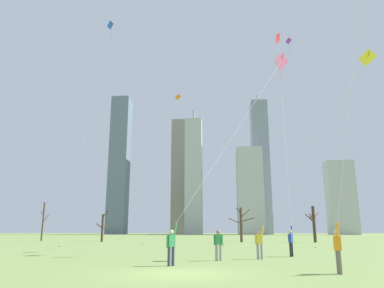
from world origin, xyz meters
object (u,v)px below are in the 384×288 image
Objects in this scene: bare_tree_rightmost at (103,226)px; bare_tree_right_of_center at (314,223)px; distant_kite_high_overhead_white at (357,1)px; distant_kite_low_near_trees_blue at (106,46)px; bare_tree_left_of_center at (241,223)px; kite_flyer_foreground_right_pink at (210,181)px; distant_kite_drifting_left_orange at (173,116)px; bystander_watching_nearby at (218,243)px; distant_kite_drifting_right_purple at (278,74)px; kite_flyer_midfield_center_teal at (344,183)px; bare_tree_leftmost at (43,221)px; kite_flyer_midfield_right_yellow at (279,208)px; kite_flyer_foreground_left_red at (287,188)px.

bare_tree_right_of_center is at bearing 0.07° from bare_tree_rightmost.
distant_kite_high_overhead_white is 26.08m from distant_kite_low_near_trees_blue.
kite_flyer_foreground_right_pink is at bearing -95.61° from bare_tree_left_of_center.
bystander_watching_nearby is at bearing -76.26° from distant_kite_drifting_left_orange.
bare_tree_right_of_center is at bearing 0.66° from bare_tree_left_of_center.
distant_kite_drifting_right_purple is at bearing -111.94° from bare_tree_right_of_center.
distant_kite_high_overhead_white reaches higher than bystander_watching_nearby.
distant_kite_low_near_trees_blue is (-6.63, -8.17, 5.69)m from distant_kite_drifting_left_orange.
distant_kite_drifting_left_orange is at bearing 108.90° from kite_flyer_midfield_center_teal.
bare_tree_leftmost reaches higher than bare_tree_rightmost.
bare_tree_leftmost is at bearing 174.02° from bare_tree_right_of_center.
distant_kite_drifting_right_purple is at bearing -29.65° from bare_tree_leftmost.
distant_kite_low_near_trees_blue is at bearing 168.55° from distant_kite_high_overhead_white.
kite_flyer_midfield_right_yellow is 30.25m from bare_tree_left_of_center.
kite_flyer_foreground_left_red is 45.26m from bare_tree_leftmost.
bare_tree_leftmost is (-27.69, 37.15, -1.12)m from kite_flyer_foreground_right_pink.
kite_flyer_midfield_right_yellow is at bearing 97.46° from kite_flyer_midfield_center_teal.
bare_tree_leftmost is at bearing 126.70° from kite_flyer_foreground_right_pink.
distant_kite_low_near_trees_blue is 25.76m from bare_tree_rightmost.
kite_flyer_foreground_right_pink is 3.06× the size of bare_tree_right_of_center.
kite_flyer_foreground_left_red is at bearing 49.55° from kite_flyer_foreground_right_pink.
kite_flyer_foreground_right_pink is at bearing -111.76° from bare_tree_right_of_center.
distant_kite_high_overhead_white reaches higher than bare_tree_rightmost.
bare_tree_left_of_center is 0.80× the size of bare_tree_leftmost.
distant_kite_drifting_right_purple is at bearing 68.39° from kite_flyer_foreground_right_pink.
kite_flyer_midfield_center_teal reaches higher than bare_tree_leftmost.
bare_tree_rightmost reaches higher than bystander_watching_nearby.
bystander_watching_nearby is 0.07× the size of distant_kite_low_near_trees_blue.
bare_tree_right_of_center is (9.15, 30.35, -0.28)m from kite_flyer_midfield_right_yellow.
kite_flyer_midfield_center_teal is 4.85× the size of bare_tree_rightmost.
bare_tree_left_of_center is 9.91m from bare_tree_right_of_center.
distant_kite_drifting_right_purple is at bearing 78.87° from kite_flyer_midfield_right_yellow.
distant_kite_drifting_left_orange is at bearing 112.90° from kite_flyer_midfield_right_yellow.
kite_flyer_midfield_center_teal reaches higher than bare_tree_rightmost.
bystander_watching_nearby is 36.11m from bare_tree_rightmost.
bare_tree_left_of_center is at bearing 84.93° from bystander_watching_nearby.
kite_flyer_foreground_right_pink is at bearing -63.23° from bare_tree_rightmost.
distant_kite_drifting_right_purple is (1.78, 11.43, 13.57)m from kite_flyer_foreground_left_red.
distant_kite_drifting_right_purple is 32.25m from bare_tree_rightmost.
distant_kite_drifting_left_orange is at bearing 144.80° from distant_kite_high_overhead_white.
bare_tree_left_of_center is 0.97× the size of bare_tree_right_of_center.
bare_tree_right_of_center is (25.18, 16.27, -19.05)m from distant_kite_low_near_trees_blue.
kite_flyer_foreground_left_red reaches higher than distant_kite_drifting_left_orange.
bare_tree_right_of_center is (6.21, 15.43, -15.42)m from distant_kite_drifting_right_purple.
distant_kite_drifting_right_purple is at bearing 68.41° from bystander_watching_nearby.
kite_flyer_midfield_right_yellow reaches higher than bare_tree_left_of_center.
kite_flyer_foreground_left_red is at bearing 71.64° from kite_flyer_midfield_right_yellow.
bystander_watching_nearby is at bearing 124.23° from kite_flyer_midfield_center_teal.
kite_flyer_midfield_center_teal is at bearing -101.72° from bare_tree_right_of_center.
kite_flyer_foreground_left_red is 4.29× the size of bare_tree_left_of_center.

